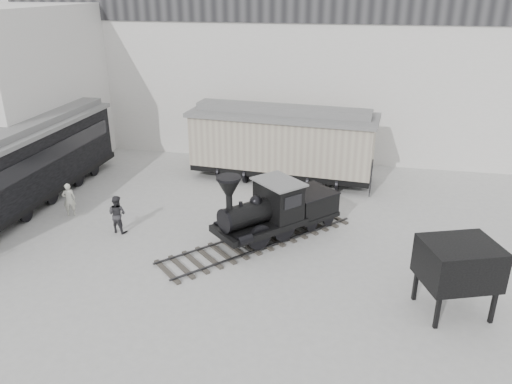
% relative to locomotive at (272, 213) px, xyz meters
% --- Properties ---
extents(ground, '(90.00, 90.00, 0.00)m').
position_rel_locomotive_xyz_m(ground, '(-1.19, -3.56, -1.16)').
color(ground, '#9E9E9B').
extents(north_wall, '(34.00, 2.51, 11.00)m').
position_rel_locomotive_xyz_m(north_wall, '(-1.19, 11.42, 4.39)').
color(north_wall, silver).
rests_on(north_wall, ground).
extents(west_pavilion, '(7.00, 12.11, 9.00)m').
position_rel_locomotive_xyz_m(west_pavilion, '(-15.69, 6.40, 3.33)').
color(west_pavilion, silver).
rests_on(west_pavilion, ground).
extents(locomotive, '(7.52, 7.84, 3.15)m').
position_rel_locomotive_xyz_m(locomotive, '(0.00, 0.00, 0.00)').
color(locomotive, '#312D26').
rests_on(locomotive, ground).
extents(boxcar, '(10.25, 3.94, 4.11)m').
position_rel_locomotive_xyz_m(boxcar, '(-0.69, 6.94, 0.99)').
color(boxcar, black).
rests_on(boxcar, ground).
extents(passenger_coach, '(3.24, 14.06, 3.75)m').
position_rel_locomotive_xyz_m(passenger_coach, '(-12.29, 0.83, 0.91)').
color(passenger_coach, black).
rests_on(passenger_coach, ground).
extents(visitor_a, '(0.70, 0.63, 1.60)m').
position_rel_locomotive_xyz_m(visitor_a, '(-9.60, 0.30, -0.37)').
color(visitor_a, beige).
rests_on(visitor_a, ground).
extents(visitor_b, '(0.92, 0.78, 1.69)m').
position_rel_locomotive_xyz_m(visitor_b, '(-6.65, -0.80, -0.32)').
color(visitor_b, '#313034').
rests_on(visitor_b, ground).
extents(coal_hopper, '(2.79, 2.54, 2.49)m').
position_rel_locomotive_xyz_m(coal_hopper, '(6.69, -3.90, 0.46)').
color(coal_hopper, black).
rests_on(coal_hopper, ground).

